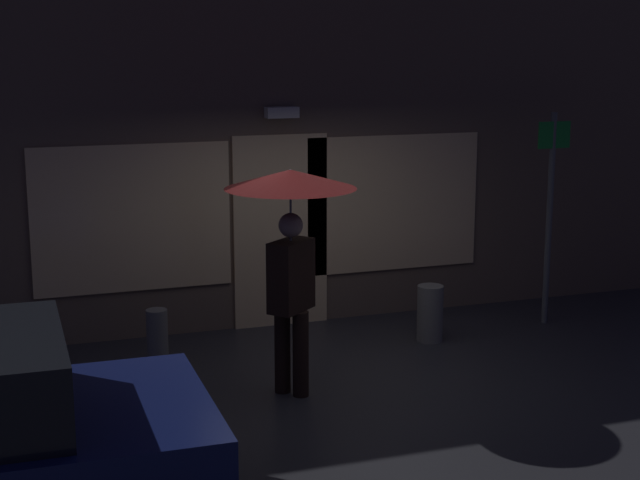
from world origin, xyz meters
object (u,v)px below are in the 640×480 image
street_sign_post (550,206)px  sidewalk_bollard (430,313)px  sidewalk_bollard_2 (157,338)px  person_with_umbrella (291,218)px

street_sign_post → sidewalk_bollard: 1.90m
street_sign_post → sidewalk_bollard_2: size_ratio=4.14×
person_with_umbrella → sidewalk_bollard: size_ratio=3.40×
street_sign_post → sidewalk_bollard_2: (-4.51, -0.03, -1.09)m
person_with_umbrella → street_sign_post: 3.69m
street_sign_post → sidewalk_bollard_2: bearing=-179.6°
person_with_umbrella → sidewalk_bollard: bearing=168.5°
person_with_umbrella → sidewalk_bollard: 2.57m
person_with_umbrella → sidewalk_bollard_2: bearing=-88.8°
sidewalk_bollard → sidewalk_bollard_2: size_ratio=1.05×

